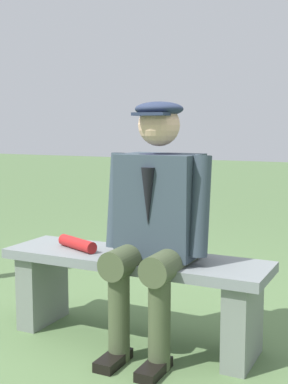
% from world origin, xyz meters
% --- Properties ---
extents(ground_plane, '(30.00, 30.00, 0.00)m').
position_xyz_m(ground_plane, '(0.00, 0.00, 0.00)').
color(ground_plane, '#547244').
extents(bench, '(1.48, 0.42, 0.48)m').
position_xyz_m(bench, '(0.00, 0.00, 0.33)').
color(bench, slate).
rests_on(bench, ground).
extents(seated_man, '(0.58, 0.58, 1.31)m').
position_xyz_m(seated_man, '(-0.16, 0.06, 0.73)').
color(seated_man, '#323F4B').
rests_on(seated_man, ground).
extents(rolled_magazine, '(0.30, 0.18, 0.07)m').
position_xyz_m(rolled_magazine, '(0.35, 0.03, 0.52)').
color(rolled_magazine, '#B21E1E').
rests_on(rolled_magazine, bench).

